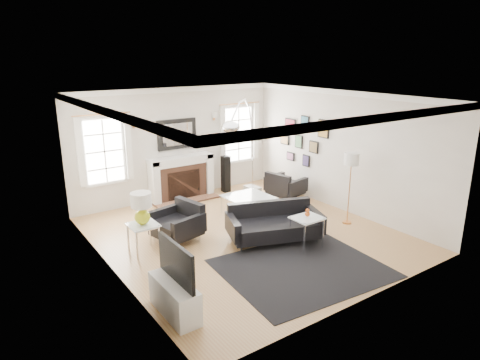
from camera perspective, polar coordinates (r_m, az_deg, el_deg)
floor at (r=8.87m, az=0.74°, el=-7.28°), size 6.00×6.00×0.00m
back_wall at (r=10.92m, az=-8.44°, el=4.81°), size 5.50×0.04×2.80m
front_wall at (r=6.33m, az=16.81°, el=-4.34°), size 5.50×0.04×2.80m
left_wall at (r=7.23m, az=-17.27°, el=-1.79°), size 0.04×6.00×2.80m
right_wall at (r=10.21m, az=13.46°, el=3.73°), size 0.04×6.00×2.80m
ceiling at (r=8.16m, az=0.81°, el=11.03°), size 5.50×6.00×0.02m
crown_molding at (r=8.17m, az=0.81°, el=10.61°), size 5.50×6.00×0.12m
fireplace at (r=10.95m, az=-7.76°, el=0.24°), size 1.70×0.69×1.11m
mantel_mirror at (r=10.84m, az=-8.39°, el=6.07°), size 1.05×0.07×0.75m
window_left at (r=10.20m, az=-17.66°, el=3.72°), size 1.24×0.15×1.62m
window_right at (r=11.79m, az=-0.24°, el=6.14°), size 1.24×0.15×1.62m
gallery_wall at (r=11.05m, az=8.40°, el=5.65°), size 0.04×1.73×1.29m
tv_unit at (r=6.31m, az=-8.69°, el=-14.69°), size 0.35×1.00×1.09m
area_rug at (r=7.64m, az=8.30°, el=-11.56°), size 2.87×2.47×0.01m
sofa at (r=8.54m, az=4.49°, el=-5.93°), size 2.00×1.41×0.60m
armchair_left at (r=8.60m, az=-8.17°, el=-5.74°), size 0.99×1.06×0.62m
armchair_right at (r=10.96m, az=5.92°, el=-0.85°), size 0.93×1.00×0.58m
coffee_table at (r=9.80m, az=1.14°, el=-2.40°), size 0.98×0.98×0.44m
side_table_left at (r=8.13m, az=-12.79°, el=-6.48°), size 0.52×0.52×0.57m
nesting_table at (r=8.20m, az=8.91°, el=-5.76°), size 0.56×0.47×0.62m
gourd_lamp at (r=7.96m, az=-12.99°, el=-3.44°), size 0.38×0.38×0.61m
orange_vase at (r=8.13m, az=8.98°, el=-4.37°), size 0.10×0.10×0.16m
arc_floor_lamp at (r=9.95m, az=0.39°, el=4.17°), size 1.90×1.76×2.69m
stick_floor_lamp at (r=9.33m, az=14.63°, el=2.26°), size 0.32×0.32×1.58m
speaker_tower at (r=11.44m, az=-1.91°, el=0.81°), size 0.20×0.20×0.98m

